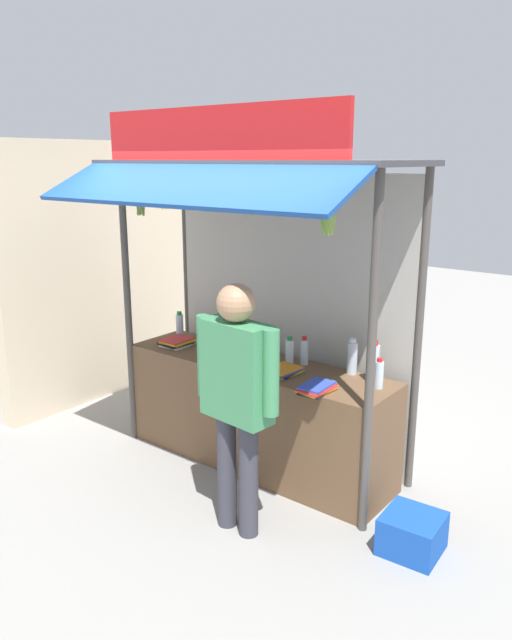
% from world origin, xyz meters
% --- Properties ---
extents(ground_plane, '(20.00, 20.00, 0.00)m').
position_xyz_m(ground_plane, '(0.00, 0.00, 0.00)').
color(ground_plane, gray).
extents(stall_counter, '(2.32, 0.61, 0.87)m').
position_xyz_m(stall_counter, '(0.00, 0.00, 0.44)').
color(stall_counter, brown).
rests_on(stall_counter, ground).
extents(stall_structure, '(2.52, 1.46, 2.79)m').
position_xyz_m(stall_structure, '(0.00, 0.11, 1.67)').
color(stall_structure, '#4C4742').
rests_on(stall_structure, ground).
extents(water_bottle_mid_right, '(0.07, 0.07, 0.24)m').
position_xyz_m(water_bottle_mid_right, '(-0.99, 0.14, 0.99)').
color(water_bottle_mid_right, silver).
rests_on(water_bottle_mid_right, stall_counter).
extents(water_bottle_back_right, '(0.06, 0.06, 0.22)m').
position_xyz_m(water_bottle_back_right, '(1.03, 0.09, 0.98)').
color(water_bottle_back_right, silver).
rests_on(water_bottle_back_right, stall_counter).
extents(water_bottle_right, '(0.06, 0.06, 0.23)m').
position_xyz_m(water_bottle_right, '(0.33, 0.20, 0.98)').
color(water_bottle_right, silver).
rests_on(water_bottle_right, stall_counter).
extents(water_bottle_center, '(0.08, 0.08, 0.28)m').
position_xyz_m(water_bottle_center, '(0.73, 0.24, 1.00)').
color(water_bottle_center, silver).
rests_on(water_bottle_center, stall_counter).
extents(water_bottle_far_left, '(0.09, 0.09, 0.31)m').
position_xyz_m(water_bottle_far_left, '(0.93, 0.18, 1.02)').
color(water_bottle_far_left, silver).
rests_on(water_bottle_far_left, stall_counter).
extents(water_bottle_mid_left, '(0.07, 0.07, 0.23)m').
position_xyz_m(water_bottle_mid_left, '(0.25, 0.11, 0.98)').
color(water_bottle_mid_left, silver).
rests_on(water_bottle_mid_left, stall_counter).
extents(magazine_stack_front_left, '(0.24, 0.31, 0.05)m').
position_xyz_m(magazine_stack_front_left, '(0.00, -0.21, 0.90)').
color(magazine_stack_front_left, black).
rests_on(magazine_stack_front_left, stall_counter).
extents(magazine_stack_back_left, '(0.20, 0.28, 0.05)m').
position_xyz_m(magazine_stack_back_left, '(0.72, -0.24, 0.90)').
color(magazine_stack_back_left, black).
rests_on(magazine_stack_back_left, stall_counter).
extents(magazine_stack_left, '(0.25, 0.28, 0.05)m').
position_xyz_m(magazine_stack_left, '(-0.83, -0.06, 0.90)').
color(magazine_stack_left, white).
rests_on(magazine_stack_left, stall_counter).
extents(magazine_stack_far_right, '(0.23, 0.30, 0.04)m').
position_xyz_m(magazine_stack_far_right, '(0.31, -0.07, 0.89)').
color(magazine_stack_far_right, yellow).
rests_on(magazine_stack_far_right, stall_counter).
extents(banana_bunch_leftmost, '(0.09, 0.09, 0.23)m').
position_xyz_m(banana_bunch_leftmost, '(0.29, -0.40, 2.15)').
color(banana_bunch_leftmost, '#332D23').
extents(banana_bunch_inner_right, '(0.08, 0.08, 0.23)m').
position_xyz_m(banana_bunch_inner_right, '(-0.56, -0.40, 2.14)').
color(banana_bunch_inner_right, '#332D23').
extents(banana_bunch_inner_left, '(0.08, 0.08, 0.29)m').
position_xyz_m(banana_bunch_inner_left, '(-0.82, -0.41, 2.08)').
color(banana_bunch_inner_left, '#332D23').
extents(banana_bunch_rightmost, '(0.12, 0.12, 0.32)m').
position_xyz_m(banana_bunch_rightmost, '(0.87, -0.40, 2.07)').
color(banana_bunch_rightmost, '#332D23').
extents(vendor_person, '(0.65, 0.25, 1.71)m').
position_xyz_m(vendor_person, '(0.49, -0.82, 1.03)').
color(vendor_person, '#383842').
rests_on(vendor_person, ground).
extents(plastic_crate, '(0.38, 0.38, 0.25)m').
position_xyz_m(plastic_crate, '(1.52, -0.32, 0.13)').
color(plastic_crate, '#194CB2').
rests_on(plastic_crate, ground).
extents(neighbour_wall, '(0.20, 2.40, 2.62)m').
position_xyz_m(neighbour_wall, '(-2.26, 0.30, 1.31)').
color(neighbour_wall, beige).
rests_on(neighbour_wall, ground).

